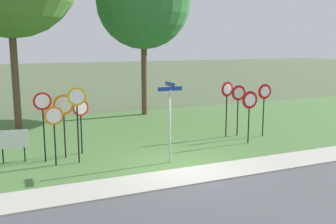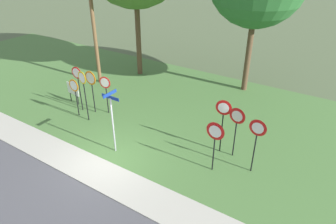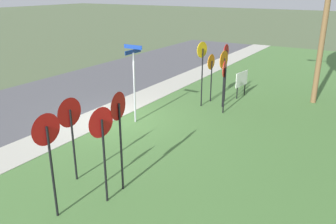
{
  "view_description": "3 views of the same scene",
  "coord_description": "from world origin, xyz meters",
  "views": [
    {
      "loc": [
        -5.91,
        -12.0,
        4.48
      ],
      "look_at": [
        0.37,
        2.25,
        1.7
      ],
      "focal_mm": 41.34,
      "sensor_mm": 36.0,
      "label": 1
    },
    {
      "loc": [
        8.09,
        -7.53,
        8.55
      ],
      "look_at": [
        1.37,
        2.92,
        1.6
      ],
      "focal_mm": 32.26,
      "sensor_mm": 36.0,
      "label": 2
    },
    {
      "loc": [
        10.15,
        8.63,
        5.08
      ],
      "look_at": [
        1.6,
        3.41,
        1.49
      ],
      "focal_mm": 37.22,
      "sensor_mm": 36.0,
      "label": 3
    }
  ],
  "objects": [
    {
      "name": "stop_sign_near_right",
      "position": [
        -3.69,
        2.99,
        1.88
      ],
      "size": [
        0.79,
        0.1,
        2.51
      ],
      "rotation": [
        0.0,
        0.0,
        -0.03
      ],
      "color": "black",
      "rests_on": "grass_median"
    },
    {
      "name": "street_name_post",
      "position": [
        -0.19,
        0.8,
        1.85
      ],
      "size": [
        0.96,
        0.82,
        3.04
      ],
      "rotation": [
        0.0,
        0.0,
        -0.01
      ],
      "color": "#9EA0A8",
      "rests_on": "grass_median"
    },
    {
      "name": "oak_tree_right",
      "position": [
        2.44,
        10.64,
        6.93
      ],
      "size": [
        5.69,
        5.69,
        9.75
      ],
      "color": "brown",
      "rests_on": "grass_median"
    },
    {
      "name": "stop_sign_far_left",
      "position": [
        -4.17,
        2.2,
        1.63
      ],
      "size": [
        0.69,
        0.09,
        2.21
      ],
      "rotation": [
        0.0,
        0.0,
        -0.02
      ],
      "color": "black",
      "rests_on": "grass_median"
    },
    {
      "name": "sidewalk_strip",
      "position": [
        0.0,
        -0.8,
        0.03
      ],
      "size": [
        44.0,
        1.6,
        0.06
      ],
      "primitive_type": "cube",
      "color": "#ADAA9E",
      "rests_on": "ground_plane"
    },
    {
      "name": "stop_sign_far_right",
      "position": [
        -3.33,
        2.13,
        2.11
      ],
      "size": [
        0.67,
        0.15,
        2.86
      ],
      "rotation": [
        0.0,
        0.0,
        -0.19
      ],
      "color": "black",
      "rests_on": "grass_median"
    },
    {
      "name": "stop_sign_near_left",
      "position": [
        -2.98,
        3.33,
        1.65
      ],
      "size": [
        0.67,
        0.16,
        2.23
      ],
      "rotation": [
        0.0,
        0.0,
        0.2
      ],
      "color": "black",
      "rests_on": "grass_median"
    },
    {
      "name": "yield_sign_near_left",
      "position": [
        5.64,
        2.82,
        1.94
      ],
      "size": [
        0.72,
        0.11,
        2.54
      ],
      "rotation": [
        0.0,
        0.0,
        -0.07
      ],
      "color": "black",
      "rests_on": "grass_median"
    },
    {
      "name": "yield_sign_far_right",
      "position": [
        4.57,
        3.41,
        1.88
      ],
      "size": [
        0.74,
        0.13,
        2.47
      ],
      "rotation": [
        0.0,
        0.0,
        -0.12
      ],
      "color": "black",
      "rests_on": "grass_median"
    },
    {
      "name": "grass_median",
      "position": [
        0.0,
        6.0,
        0.02
      ],
      "size": [
        44.0,
        12.0,
        0.04
      ],
      "primitive_type": "cube",
      "color": "#477038",
      "rests_on": "ground_plane"
    },
    {
      "name": "ground_plane",
      "position": [
        0.0,
        0.0,
        0.0
      ],
      "size": [
        160.0,
        160.0,
        0.0
      ],
      "primitive_type": "plane",
      "color": "#4C5B3D"
    },
    {
      "name": "notice_board",
      "position": [
        -5.57,
        3.19,
        0.87
      ],
      "size": [
        1.09,
        0.18,
        1.25
      ],
      "rotation": [
        0.0,
        0.0,
        -0.14
      ],
      "color": "black",
      "rests_on": "grass_median"
    },
    {
      "name": "stop_sign_far_center",
      "position": [
        -4.48,
        2.76,
        1.96
      ],
      "size": [
        0.67,
        0.11,
        2.67
      ],
      "rotation": [
        0.0,
        0.0,
        0.07
      ],
      "color": "black",
      "rests_on": "grass_median"
    },
    {
      "name": "yield_sign_near_right",
      "position": [
        4.21,
        1.99,
        1.81
      ],
      "size": [
        0.8,
        0.1,
        2.37
      ],
      "rotation": [
        0.0,
        0.0,
        -0.03
      ],
      "color": "black",
      "rests_on": "grass_median"
    },
    {
      "name": "yield_sign_far_left",
      "position": [
        3.93,
        3.4,
        2.03
      ],
      "size": [
        0.71,
        0.14,
        2.67
      ],
      "rotation": [
        0.0,
        0.0,
        0.16
      ],
      "color": "black",
      "rests_on": "grass_median"
    }
  ]
}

